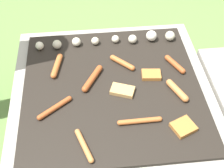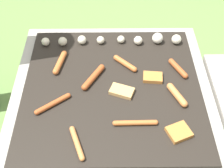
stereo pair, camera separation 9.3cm
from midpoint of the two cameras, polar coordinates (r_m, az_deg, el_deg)
ground_plane at (r=1.84m, az=1.46°, el=-9.45°), size 14.00×14.00×0.00m
grill at (r=1.67m, az=1.60°, el=-5.50°), size 0.97×0.97×0.42m
sausage_back_center at (r=1.61m, az=4.06°, el=3.73°), size 0.12×0.12×0.03m
sausage_front_right at (r=1.44m, az=-8.95°, el=-3.64°), size 0.16×0.12×0.02m
sausage_back_left at (r=1.37m, az=6.25°, el=-7.14°), size 0.20×0.02×0.02m
sausage_mid_left at (r=1.49m, az=13.55°, el=-2.01°), size 0.08×0.14×0.03m
sausage_front_center at (r=1.62m, az=-7.87°, el=3.90°), size 0.06×0.17×0.03m
sausage_back_right at (r=1.53m, az=-1.70°, el=1.23°), size 0.11×0.17×0.03m
sausage_mid_right at (r=1.62m, az=13.60°, el=2.75°), size 0.08×0.14×0.03m
sausage_front_left at (r=1.30m, az=-4.39°, el=-10.78°), size 0.07×0.16×0.02m
bread_slice_center at (r=1.37m, az=14.07°, el=-8.60°), size 0.12×0.11×0.02m
bread_slice_right at (r=1.56m, az=9.16°, el=1.15°), size 0.10×0.08×0.02m
bread_slice_left at (r=1.48m, az=3.60°, el=-1.36°), size 0.13×0.10×0.02m
mushroom_row at (r=1.73m, az=2.91°, el=8.03°), size 0.77×0.07×0.06m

